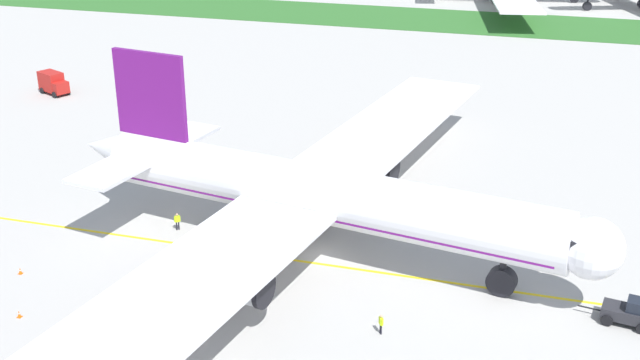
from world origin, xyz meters
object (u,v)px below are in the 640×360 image
(pushback_tug, at_px, (628,312))
(traffic_cone_near_nose, at_px, (20,271))
(airliner_foreground, at_px, (315,194))
(ground_crew_wingwalker_port, at_px, (381,322))
(ground_crew_marshaller_front, at_px, (177,220))
(traffic_cone_port_wing, at_px, (40,342))
(traffic_cone_starboard_wing, at_px, (19,314))
(service_truck_baggage_loader, at_px, (53,83))

(pushback_tug, height_order, traffic_cone_near_nose, pushback_tug)
(airliner_foreground, xyz_separation_m, ground_crew_wingwalker_port, (8.61, -11.29, -4.63))
(ground_crew_marshaller_front, xyz_separation_m, traffic_cone_port_wing, (-1.36, -20.31, -0.78))
(pushback_tug, height_order, ground_crew_wingwalker_port, pushback_tug)
(ground_crew_wingwalker_port, bearing_deg, traffic_cone_port_wing, -160.09)
(ground_crew_wingwalker_port, relative_size, traffic_cone_near_nose, 2.84)
(ground_crew_wingwalker_port, distance_m, ground_crew_marshaller_front, 25.32)
(airliner_foreground, height_order, pushback_tug, airliner_foreground)
(ground_crew_wingwalker_port, bearing_deg, traffic_cone_starboard_wing, -168.14)
(airliner_foreground, relative_size, service_truck_baggage_loader, 15.15)
(airliner_foreground, height_order, traffic_cone_starboard_wing, airliner_foreground)
(airliner_foreground, distance_m, ground_crew_wingwalker_port, 14.93)
(ground_crew_wingwalker_port, height_order, traffic_cone_starboard_wing, ground_crew_wingwalker_port)
(ground_crew_marshaller_front, distance_m, traffic_cone_starboard_wing, 18.24)
(traffic_cone_port_wing, bearing_deg, traffic_cone_starboard_wing, 143.36)
(airliner_foreground, relative_size, traffic_cone_near_nose, 142.86)
(pushback_tug, bearing_deg, service_truck_baggage_loader, 152.23)
(ground_crew_wingwalker_port, xyz_separation_m, service_truck_baggage_loader, (-60.16, 47.85, 0.70))
(ground_crew_wingwalker_port, bearing_deg, service_truck_baggage_loader, 141.50)
(airliner_foreground, xyz_separation_m, pushback_tug, (26.57, -4.58, -4.63))
(pushback_tug, distance_m, traffic_cone_starboard_wing, 47.29)
(pushback_tug, distance_m, ground_crew_wingwalker_port, 19.18)
(traffic_cone_port_wing, bearing_deg, service_truck_baggage_loader, 122.75)
(airliner_foreground, xyz_separation_m, traffic_cone_port_wing, (-15.22, -19.92, -5.35))
(airliner_foreground, bearing_deg, pushback_tug, -9.77)
(ground_crew_wingwalker_port, relative_size, traffic_cone_port_wing, 2.84)
(traffic_cone_port_wing, bearing_deg, ground_crew_marshaller_front, 86.16)
(traffic_cone_starboard_wing, bearing_deg, service_truck_baggage_loader, 121.22)
(traffic_cone_starboard_wing, xyz_separation_m, service_truck_baggage_loader, (-32.52, 53.66, 1.42))
(airliner_foreground, relative_size, ground_crew_marshaller_front, 47.52)
(pushback_tug, bearing_deg, ground_crew_wingwalker_port, -159.50)
(ground_crew_wingwalker_port, height_order, service_truck_baggage_loader, service_truck_baggage_loader)
(airliner_foreground, distance_m, ground_crew_marshaller_front, 14.60)
(ground_crew_wingwalker_port, height_order, traffic_cone_port_wing, ground_crew_wingwalker_port)
(pushback_tug, bearing_deg, traffic_cone_starboard_wing, -164.65)
(traffic_cone_near_nose, height_order, traffic_cone_port_wing, same)
(airliner_foreground, distance_m, pushback_tug, 27.36)
(traffic_cone_near_nose, height_order, traffic_cone_starboard_wing, same)
(airliner_foreground, distance_m, traffic_cone_starboard_wing, 26.13)
(ground_crew_wingwalker_port, distance_m, service_truck_baggage_loader, 76.87)
(service_truck_baggage_loader, bearing_deg, pushback_tug, -27.77)
(ground_crew_marshaller_front, relative_size, traffic_cone_near_nose, 3.01)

